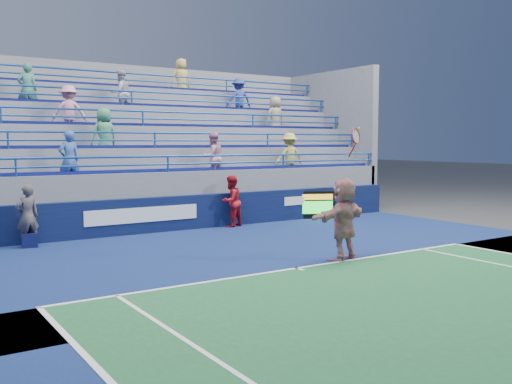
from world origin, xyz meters
TOP-DOWN VIEW (x-y plane):
  - ground at (0.00, 0.00)m, footprint 120.00×120.00m
  - sponsor_wall at (0.00, 6.50)m, footprint 18.00×0.32m
  - bleacher_stand at (-0.00, 10.27)m, footprint 18.00×5.60m
  - serve_speed_board at (5.61, 6.22)m, footprint 1.40×0.76m
  - judge_chair at (-4.36, 5.97)m, footprint 0.45×0.45m
  - tennis_player at (1.52, 0.19)m, footprint 1.89×0.91m
  - line_judge at (-4.39, 5.98)m, footprint 0.68×0.52m
  - ball_girl at (2.01, 6.19)m, footprint 1.01×0.91m

SIDE VIEW (x-z plane):
  - ground at x=0.00m, z-range 0.00..0.00m
  - judge_chair at x=-4.36m, z-range -0.13..0.57m
  - serve_speed_board at x=5.61m, z-range 0.00..1.02m
  - sponsor_wall at x=0.00m, z-range 0.00..1.10m
  - line_judge at x=-4.39m, z-range 0.00..1.68m
  - ball_girl at x=2.01m, z-range 0.00..1.70m
  - tennis_player at x=1.52m, z-range -0.59..2.55m
  - bleacher_stand at x=0.00m, z-range -1.52..4.61m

